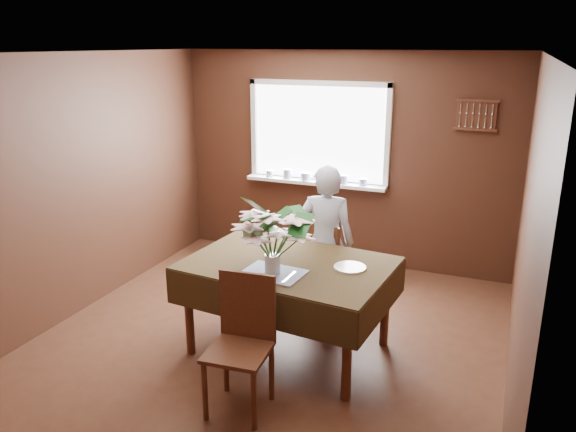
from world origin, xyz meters
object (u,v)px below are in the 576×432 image
at_px(chair_far, 327,262).
at_px(seated_woman, 326,242).
at_px(chair_near, 243,337).
at_px(dining_table, 288,273).
at_px(flower_bouquet, 272,231).

distance_m(chair_far, seated_woman, 0.27).
bearing_deg(chair_near, seated_woman, 82.18).
xyz_separation_m(dining_table, flower_bouquet, (-0.03, -0.27, 0.46)).
bearing_deg(chair_near, chair_far, 82.88).
bearing_deg(chair_near, flower_bouquet, 86.33).
bearing_deg(dining_table, chair_far, 91.62).
height_order(dining_table, flower_bouquet, flower_bouquet).
height_order(dining_table, seated_woman, seated_woman).
height_order(dining_table, chair_near, chair_near).
xyz_separation_m(chair_far, flower_bouquet, (-0.08, -1.14, 0.67)).
height_order(chair_near, seated_woman, seated_woman).
height_order(chair_far, seated_woman, seated_woman).
xyz_separation_m(dining_table, chair_near, (-0.02, -0.83, -0.17)).
height_order(chair_far, chair_near, chair_near).
relative_size(chair_far, seated_woman, 0.61).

